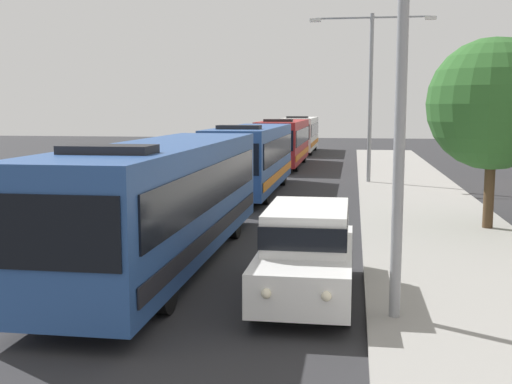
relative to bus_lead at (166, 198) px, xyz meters
The scene contains 8 objects.
bus_lead is the anchor object (origin of this frame).
bus_second_in_line 13.59m from the bus_lead, 90.00° to the left, with size 2.58×11.15×3.21m.
bus_middle 27.13m from the bus_lead, 90.00° to the left, with size 2.58×11.14×3.21m.
bus_fourth_in_line 40.34m from the bus_lead, 90.00° to the left, with size 2.58×10.65×3.21m.
white_suv 4.40m from the bus_lead, 31.72° to the right, with size 1.86×4.97×1.90m.
streetlamp_near 7.42m from the bus_lead, 34.42° to the right, with size 6.41×0.28×8.17m.
streetlamp_mid 18.74m from the bus_lead, 72.93° to the left, with size 6.17×0.28×8.39m.
roadside_tree 10.66m from the bus_lead, 31.83° to the left, with size 4.07×4.07×5.91m.
Camera 1 is at (3.30, -2.60, 3.92)m, focal length 44.35 mm.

